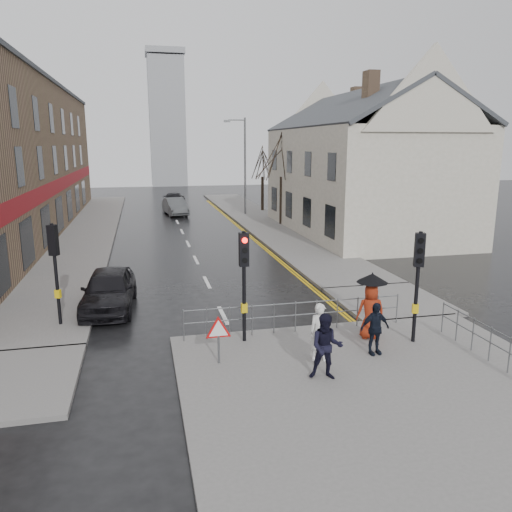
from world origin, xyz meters
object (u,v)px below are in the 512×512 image
pedestrian_with_umbrella (371,303)px  pedestrian_d (375,328)px  pedestrian_b (326,347)px  car_mid (175,207)px  car_parked (109,290)px  pedestrian_a (320,332)px

pedestrian_with_umbrella → pedestrian_d: (-0.41, -1.14, -0.36)m
pedestrian_b → car_mid: (-1.59, 32.28, -0.28)m
car_parked → pedestrian_a: bearing=-43.0°
pedestrian_b → car_parked: 9.32m
pedestrian_with_umbrella → car_parked: size_ratio=0.46×
pedestrian_with_umbrella → car_mid: pedestrian_with_umbrella is taller
pedestrian_d → car_mid: bearing=91.7°
pedestrian_d → car_parked: size_ratio=0.34×
pedestrian_b → pedestrian_with_umbrella: pedestrian_with_umbrella is taller
pedestrian_a → pedestrian_b: size_ratio=0.94×
car_parked → pedestrian_d: bearing=-35.7°
pedestrian_d → car_parked: pedestrian_d is taller
pedestrian_d → pedestrian_a: bearing=177.4°
pedestrian_d → car_mid: pedestrian_d is taller
pedestrian_d → car_mid: (-3.48, 31.13, -0.18)m
pedestrian_with_umbrella → car_parked: (-8.03, 5.07, -0.50)m
pedestrian_d → car_parked: bearing=136.1°
pedestrian_a → car_mid: 31.24m
pedestrian_b → car_parked: size_ratio=0.39×
pedestrian_b → car_parked: pedestrian_b is taller
pedestrian_a → pedestrian_with_umbrella: bearing=42.8°
pedestrian_a → pedestrian_with_umbrella: size_ratio=0.79×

